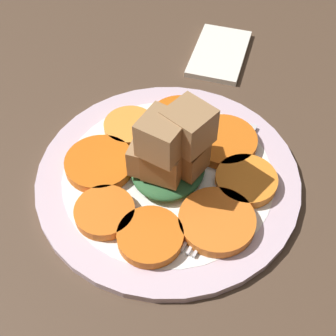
{
  "coord_description": "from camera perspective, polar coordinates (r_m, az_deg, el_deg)",
  "views": [
    {
      "loc": [
        -31.69,
        -9.37,
        44.46
      ],
      "look_at": [
        0.0,
        0.0,
        4.1
      ],
      "focal_mm": 50.0,
      "sensor_mm": 36.0,
      "label": 1
    }
  ],
  "objects": [
    {
      "name": "carrot_slice_6",
      "position": [
        0.54,
        -8.34,
        0.55
      ],
      "size": [
        7.9,
        7.9,
        1.19
      ],
      "primitive_type": "cylinder",
      "color": "#D45F12",
      "rests_on": "plate"
    },
    {
      "name": "napkin",
      "position": [
        0.7,
        6.28,
        13.73
      ],
      "size": [
        12.19,
        7.32,
        0.8
      ],
      "color": "silver",
      "rests_on": "table_slab"
    },
    {
      "name": "carrot_slice_3",
      "position": [
        0.56,
        6.78,
        3.27
      ],
      "size": [
        7.95,
        7.95,
        1.19
      ],
      "primitive_type": "cylinder",
      "color": "orange",
      "rests_on": "plate"
    },
    {
      "name": "plate",
      "position": [
        0.53,
        0.0,
        -1.07
      ],
      "size": [
        29.92,
        29.92,
        1.05
      ],
      "color": "silver",
      "rests_on": "table_slab"
    },
    {
      "name": "carrot_slice_5",
      "position": [
        0.57,
        -4.69,
        5.04
      ],
      "size": [
        6.25,
        6.25,
        1.19
      ],
      "primitive_type": "cylinder",
      "color": "orange",
      "rests_on": "plate"
    },
    {
      "name": "fork",
      "position": [
        0.52,
        6.42,
        -2.16
      ],
      "size": [
        19.76,
        5.17,
        0.4
      ],
      "rotation": [
        0.0,
        0.0,
        -0.18
      ],
      "color": "silver",
      "rests_on": "plate"
    },
    {
      "name": "center_pile",
      "position": [
        0.49,
        0.36,
        2.09
      ],
      "size": [
        9.15,
        9.07,
        10.3
      ],
      "color": "#2D6033",
      "rests_on": "plate"
    },
    {
      "name": "carrot_slice_7",
      "position": [
        0.5,
        -7.72,
        -5.36
      ],
      "size": [
        6.39,
        6.39,
        1.19
      ],
      "primitive_type": "cylinder",
      "color": "orange",
      "rests_on": "plate"
    },
    {
      "name": "carrot_slice_0",
      "position": [
        0.48,
        -2.17,
        -8.33
      ],
      "size": [
        6.77,
        6.77,
        1.19
      ],
      "primitive_type": "cylinder",
      "color": "orange",
      "rests_on": "plate"
    },
    {
      "name": "carrot_slice_1",
      "position": [
        0.49,
        5.97,
        -6.45
      ],
      "size": [
        8.02,
        8.02,
        1.19
      ],
      "primitive_type": "cylinder",
      "color": "orange",
      "rests_on": "plate"
    },
    {
      "name": "carrot_slice_2",
      "position": [
        0.52,
        9.5,
        -1.52
      ],
      "size": [
        6.86,
        6.86,
        1.19
      ],
      "primitive_type": "cylinder",
      "color": "orange",
      "rests_on": "plate"
    },
    {
      "name": "carrot_slice_4",
      "position": [
        0.58,
        1.61,
        5.78
      ],
      "size": [
        8.07,
        8.07,
        1.19
      ],
      "primitive_type": "cylinder",
      "color": "#D45F12",
      "rests_on": "plate"
    },
    {
      "name": "table_slab",
      "position": [
        0.55,
        0.0,
        -2.06
      ],
      "size": [
        120.0,
        120.0,
        2.0
      ],
      "primitive_type": "cube",
      "color": "#4C3828",
      "rests_on": "ground"
    }
  ]
}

